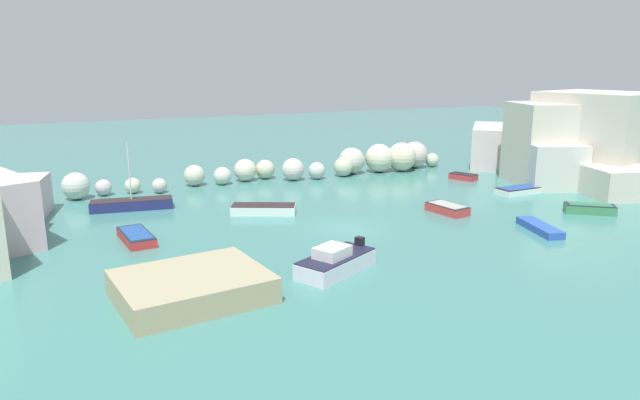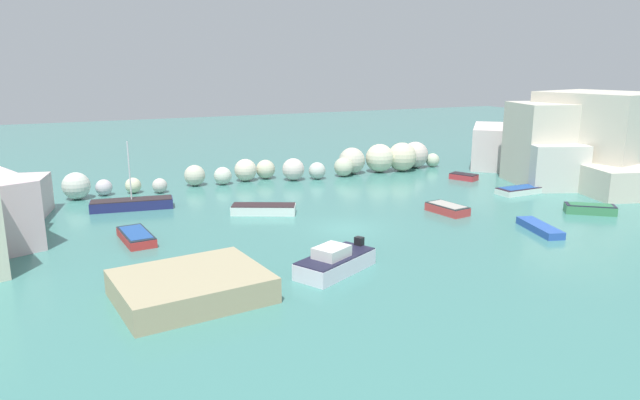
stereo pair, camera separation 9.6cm
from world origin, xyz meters
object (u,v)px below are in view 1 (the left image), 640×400
moored_boat_1 (336,262)px  moored_boat_4 (132,204)px  moored_boat_2 (136,236)px  moored_boat_6 (463,177)px  moored_boat_0 (590,209)px  moored_boat_7 (540,228)px  moored_boat_9 (447,208)px  moored_boat_8 (519,190)px  moored_boat_3 (177,309)px  moored_boat_5 (264,209)px  stone_dock (192,286)px

moored_boat_1 → moored_boat_4: bearing=-93.8°
moored_boat_2 → moored_boat_6: bearing=-83.1°
moored_boat_4 → moored_boat_6: 28.83m
moored_boat_0 → moored_boat_7: bearing=-126.7°
moored_boat_2 → moored_boat_9: bearing=-102.4°
moored_boat_6 → moored_boat_8: (0.40, -6.51, 0.01)m
moored_boat_3 → moored_boat_8: size_ratio=0.85×
moored_boat_2 → moored_boat_5: bearing=-78.4°
moored_boat_7 → moored_boat_3: bearing=-67.4°
moored_boat_7 → moored_boat_6: bearing=173.7°
stone_dock → moored_boat_9: size_ratio=1.99×
moored_boat_5 → moored_boat_7: 18.36m
moored_boat_5 → moored_boat_6: moored_boat_5 is taller
moored_boat_7 → stone_dock: bearing=-70.9°
moored_boat_9 → moored_boat_4: bearing=53.7°
moored_boat_2 → moored_boat_9: (20.89, -2.38, 0.03)m
stone_dock → moored_boat_2: stone_dock is taller
moored_boat_9 → moored_boat_0: bearing=-124.2°
moored_boat_4 → moored_boat_7: bearing=152.1°
moored_boat_5 → moored_boat_4: bearing=-6.6°
moored_boat_9 → stone_dock: bearing=101.9°
stone_dock → moored_boat_2: bearing=96.6°
moored_boat_0 → moored_boat_3: 30.19m
moored_boat_3 → stone_dock: bearing=-115.5°
moored_boat_3 → moored_boat_8: moored_boat_3 is taller
moored_boat_2 → moored_boat_8: 29.96m
moored_boat_2 → moored_boat_3: bearing=174.9°
moored_boat_1 → moored_boat_3: size_ratio=1.54×
stone_dock → moored_boat_9: bearing=20.8°
moored_boat_6 → moored_boat_8: size_ratio=0.70×
moored_boat_7 → moored_boat_8: 10.88m
moored_boat_1 → moored_boat_2: (-8.52, 9.59, -0.25)m
moored_boat_0 → moored_boat_9: (-9.09, 4.30, -0.02)m
stone_dock → moored_boat_2: size_ratio=1.63×
moored_boat_0 → moored_boat_5: moored_boat_5 is taller
stone_dock → moored_boat_5: stone_dock is taller
moored_boat_0 → moored_boat_3: (-29.82, -4.70, -0.06)m
moored_boat_0 → moored_boat_8: size_ratio=0.89×
stone_dock → moored_boat_7: stone_dock is taller
moored_boat_9 → moored_boat_2: bearing=74.6°
stone_dock → moored_boat_1: (7.37, 0.30, -0.03)m
moored_boat_6 → stone_dock: bearing=-84.6°
moored_boat_2 → moored_boat_4: moored_boat_4 is taller
moored_boat_1 → moored_boat_3: (-8.36, -1.79, -0.27)m
moored_boat_2 → moored_boat_5: 9.45m
stone_dock → moored_boat_1: bearing=2.4°
moored_boat_3 → moored_boat_5: 16.75m
moored_boat_4 → stone_dock: bearing=99.5°
moored_boat_2 → moored_boat_3: size_ratio=1.23×
moored_boat_2 → moored_boat_8: moored_boat_2 is taller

